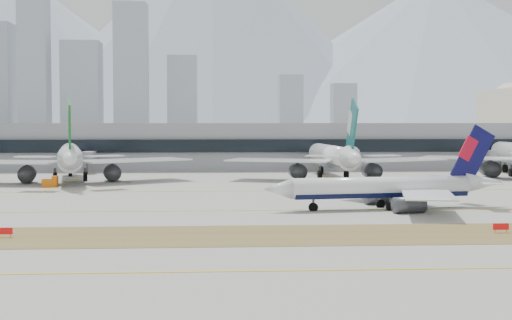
{
  "coord_description": "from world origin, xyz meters",
  "views": [
    {
      "loc": [
        0.08,
        -126.54,
        15.09
      ],
      "look_at": [
        8.8,
        18.0,
        7.5
      ],
      "focal_mm": 50.0,
      "sensor_mm": 36.0,
      "label": 1
    }
  ],
  "objects": [
    {
      "name": "apron_markings",
      "position": [
        0.0,
        -53.95,
        0.02
      ],
      "size": [
        360.0,
        122.22,
        0.06
      ],
      "color": "brown",
      "rests_on": "ground"
    },
    {
      "name": "gse_b",
      "position": [
        -38.12,
        42.88,
        1.05
      ],
      "size": [
        3.55,
        2.0,
        2.6
      ],
      "color": "orange",
      "rests_on": "ground"
    },
    {
      "name": "city_skyline",
      "position": [
        -106.76,
        453.42,
        49.8
      ],
      "size": [
        342.0,
        49.8,
        140.0
      ],
      "color": "#98A0AD",
      "rests_on": "ground"
    },
    {
      "name": "hold_sign_left",
      "position": [
        -27.35,
        -32.0,
        0.88
      ],
      "size": [
        2.2,
        0.15,
        1.35
      ],
      "color": "red",
      "rests_on": "ground"
    },
    {
      "name": "mountain_ridge",
      "position": [
        33.0,
        1404.14,
        181.85
      ],
      "size": [
        2830.0,
        1120.0,
        470.0
      ],
      "color": "#9EA8B7",
      "rests_on": "ground"
    },
    {
      "name": "terminal",
      "position": [
        0.0,
        114.84,
        7.5
      ],
      "size": [
        280.0,
        43.1,
        15.0
      ],
      "color": "gray",
      "rests_on": "ground"
    },
    {
      "name": "ground",
      "position": [
        0.0,
        0.0,
        0.0
      ],
      "size": [
        3000.0,
        3000.0,
        0.0
      ],
      "primitive_type": "plane",
      "color": "#98968E",
      "rests_on": "ground"
    },
    {
      "name": "widebody_eva",
      "position": [
        -36.54,
        58.03,
        5.86
      ],
      "size": [
        60.71,
        60.25,
        22.06
      ],
      "rotation": [
        0.0,
        0.0,
        1.77
      ],
      "color": "white",
      "rests_on": "ground"
    },
    {
      "name": "hold_sign_right",
      "position": [
        39.36,
        -32.0,
        0.88
      ],
      "size": [
        2.2,
        0.15,
        1.35
      ],
      "color": "red",
      "rests_on": "ground"
    },
    {
      "name": "widebody_cathay",
      "position": [
        32.44,
        62.58,
        5.65
      ],
      "size": [
        59.58,
        58.21,
        21.24
      ],
      "rotation": [
        0.0,
        0.0,
        1.61
      ],
      "color": "white",
      "rests_on": "ground"
    },
    {
      "name": "taxiing_airliner",
      "position": [
        30.94,
        -3.9,
        3.61
      ],
      "size": [
        44.46,
        38.28,
        14.97
      ],
      "rotation": [
        0.0,
        0.0,
        3.3
      ],
      "color": "white",
      "rests_on": "ground"
    }
  ]
}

